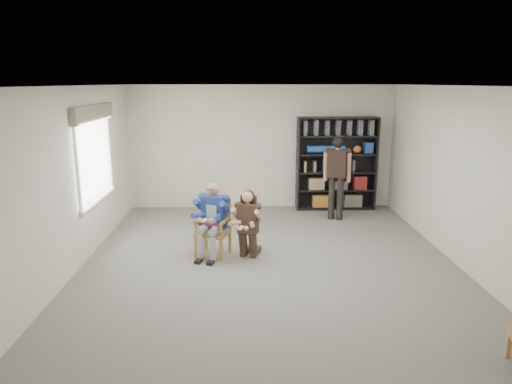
{
  "coord_description": "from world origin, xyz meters",
  "views": [
    {
      "loc": [
        -0.41,
        -6.86,
        2.85
      ],
      "look_at": [
        -0.2,
        0.6,
        1.05
      ],
      "focal_mm": 32.0,
      "sensor_mm": 36.0,
      "label": 1
    }
  ],
  "objects_px": {
    "kneeling_woman": "(248,225)",
    "standing_man": "(337,179)",
    "bookshelf": "(336,164)",
    "armchair": "(213,228)",
    "seated_man": "(213,220)"
  },
  "relations": [
    {
      "from": "armchair",
      "to": "kneeling_woman",
      "type": "xyz_separation_m",
      "value": [
        0.58,
        -0.12,
        0.09
      ]
    },
    {
      "from": "kneeling_woman",
      "to": "seated_man",
      "type": "bearing_deg",
      "value": -173.49
    },
    {
      "from": "bookshelf",
      "to": "kneeling_woman",
      "type": "bearing_deg",
      "value": -124.37
    },
    {
      "from": "seated_man",
      "to": "bookshelf",
      "type": "relative_size",
      "value": 0.6
    },
    {
      "from": "seated_man",
      "to": "armchair",
      "type": "bearing_deg",
      "value": 108.2
    },
    {
      "from": "seated_man",
      "to": "standing_man",
      "type": "distance_m",
      "value": 3.2
    },
    {
      "from": "kneeling_woman",
      "to": "standing_man",
      "type": "bearing_deg",
      "value": 66.86
    },
    {
      "from": "armchair",
      "to": "kneeling_woman",
      "type": "bearing_deg",
      "value": 6.51
    },
    {
      "from": "armchair",
      "to": "seated_man",
      "type": "distance_m",
      "value": 0.14
    },
    {
      "from": "kneeling_woman",
      "to": "bookshelf",
      "type": "relative_size",
      "value": 0.55
    },
    {
      "from": "kneeling_woman",
      "to": "standing_man",
      "type": "distance_m",
      "value": 2.87
    },
    {
      "from": "seated_man",
      "to": "bookshelf",
      "type": "xyz_separation_m",
      "value": [
        2.63,
        2.87,
        0.42
      ]
    },
    {
      "from": "armchair",
      "to": "bookshelf",
      "type": "bearing_deg",
      "value": 65.76
    },
    {
      "from": "seated_man",
      "to": "kneeling_woman",
      "type": "xyz_separation_m",
      "value": [
        0.58,
        -0.12,
        -0.05
      ]
    },
    {
      "from": "armchair",
      "to": "standing_man",
      "type": "xyz_separation_m",
      "value": [
        2.47,
        2.03,
        0.4
      ]
    }
  ]
}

